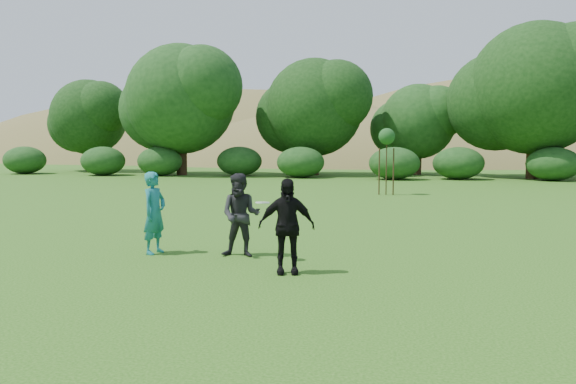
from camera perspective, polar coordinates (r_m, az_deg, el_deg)
name	(u,v)px	position (r m, az deg, el deg)	size (l,w,h in m)	color
ground	(251,268)	(10.12, -3.77, -7.67)	(120.00, 120.00, 0.00)	#19470C
player_teal	(154,213)	(11.55, -13.42, -2.07)	(0.60, 0.39, 1.65)	#186B6F
player_grey	(241,215)	(10.97, -4.83, -2.36)	(0.79, 0.62, 1.63)	black
player_black	(286,226)	(9.51, -0.16, -3.48)	(0.95, 0.40, 1.63)	black
frisbee	(263,203)	(10.50, -2.59, -1.09)	(0.27, 0.27, 0.04)	white
sapling	(387,138)	(24.34, 10.00, 5.40)	(0.70, 0.70, 2.85)	#352614
hillside	(388,246)	(79.27, 10.11, -5.39)	(150.00, 72.00, 52.00)	olive
tree_row	(422,102)	(38.24, 13.46, 8.84)	(53.92, 10.38, 9.62)	#3A2616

